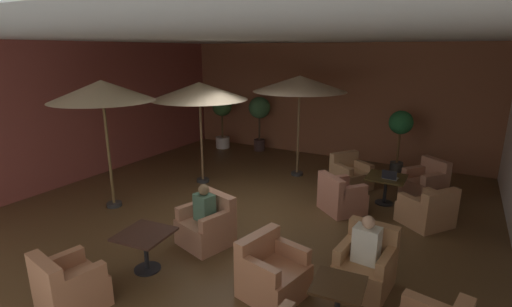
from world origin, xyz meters
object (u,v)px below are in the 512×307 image
object	(u,v)px
armchair_front_right_east	(207,226)
potted_tree_mid_right	(259,113)
armchair_mid_center_west	(366,266)
patio_umbrella_near_wall	(300,84)
armchair_front_left_north	(425,183)
patio_umbrella_center_beige	(102,91)
open_laptop	(390,177)
armchair_mid_center_north	(272,274)
armchair_front_left_east	(350,175)
iced_drink_cup	(389,176)
patron_blue_shirt	(204,205)
armchair_front_left_south	(341,197)
patio_umbrella_tall_red	(199,91)
potted_tree_left_corner	(400,129)
cafe_table_front_right	(145,242)
potted_tree_mid_left	(222,115)
cafe_table_front_left	(386,182)
armchair_front_right_north	(69,287)
cafe_table_mid_center	(338,297)
armchair_front_left_west	(427,211)
patron_by_window	(367,242)

from	to	relation	value
armchair_front_right_east	potted_tree_mid_right	bearing A→B (deg)	110.27
armchair_mid_center_west	patio_umbrella_near_wall	bearing A→B (deg)	124.09
armchair_front_left_north	patio_umbrella_center_beige	size ratio (longest dim) A/B	0.39
open_laptop	armchair_mid_center_north	bearing A→B (deg)	-101.97
armchair_front_left_east	iced_drink_cup	xyz separation A→B (m)	(1.02, -0.76, 0.37)
armchair_mid_center_north	patio_umbrella_center_beige	size ratio (longest dim) A/B	0.35
armchair_mid_center_north	patron_blue_shirt	xyz separation A→B (m)	(-1.63, 0.68, 0.42)
armchair_front_left_south	open_laptop	xyz separation A→B (m)	(0.81, 0.76, 0.36)
patio_umbrella_tall_red	potted_tree_mid_right	world-z (taller)	patio_umbrella_tall_red
armchair_front_left_south	armchair_front_right_east	bearing A→B (deg)	-123.84
armchair_mid_center_west	open_laptop	size ratio (longest dim) A/B	2.69
open_laptop	patio_umbrella_center_beige	bearing A→B (deg)	-150.97
patio_umbrella_near_wall	potted_tree_left_corner	distance (m)	2.96
cafe_table_front_right	patio_umbrella_near_wall	world-z (taller)	patio_umbrella_near_wall
cafe_table_front_right	potted_tree_mid_left	distance (m)	7.51
armchair_front_left_north	open_laptop	size ratio (longest dim) A/B	3.21
cafe_table_front_left	armchair_front_left_east	distance (m)	1.16
cafe_table_front_left	armchair_front_right_north	world-z (taller)	armchair_front_right_north
cafe_table_front_right	armchair_front_left_north	bearing A→B (deg)	57.33
cafe_table_front_left	cafe_table_front_right	xyz separation A→B (m)	(-2.70, -4.44, -0.02)
armchair_front_right_north	potted_tree_left_corner	distance (m)	8.37
armchair_front_right_east	cafe_table_mid_center	distance (m)	2.77
armchair_front_left_south	potted_tree_left_corner	xyz separation A→B (m)	(0.61, 3.12, 0.93)
cafe_table_front_left	potted_tree_mid_right	xyz separation A→B (m)	(-4.56, 2.62, 0.79)
patio_umbrella_near_wall	iced_drink_cup	world-z (taller)	patio_umbrella_near_wall
armchair_front_left_south	potted_tree_mid_left	xyz separation A→B (m)	(-5.12, 3.22, 0.83)
armchair_front_left_west	armchair_mid_center_west	size ratio (longest dim) A/B	1.26
armchair_front_left_north	patron_by_window	bearing A→B (deg)	-95.36
cafe_table_front_right	cafe_table_mid_center	size ratio (longest dim) A/B	1.24
armchair_front_left_south	patio_umbrella_center_beige	world-z (taller)	patio_umbrella_center_beige
armchair_front_right_north	cafe_table_mid_center	distance (m)	3.43
armchair_mid_center_west	patio_umbrella_tall_red	bearing A→B (deg)	152.44
cafe_table_front_left	patron_by_window	bearing A→B (deg)	-84.25
armchair_front_left_south	open_laptop	bearing A→B (deg)	43.21
iced_drink_cup	cafe_table_front_left	bearing A→B (deg)	123.24
armchair_front_left_north	cafe_table_mid_center	distance (m)	5.18
patio_umbrella_center_beige	potted_tree_mid_right	bearing A→B (deg)	84.51
cafe_table_front_left	armchair_front_left_west	bearing A→B (deg)	-37.30
cafe_table_front_left	iced_drink_cup	world-z (taller)	iced_drink_cup
armchair_mid_center_north	patron_by_window	xyz separation A→B (m)	(1.08, 0.75, 0.41)
cafe_table_front_left	potted_tree_mid_left	bearing A→B (deg)	158.17
armchair_front_left_west	iced_drink_cup	world-z (taller)	armchair_front_left_west
armchair_mid_center_north	potted_tree_mid_right	xyz separation A→B (m)	(-3.81, 6.67, 0.97)
patio_umbrella_near_wall	iced_drink_cup	size ratio (longest dim) A/B	24.07
potted_tree_mid_left	patron_blue_shirt	size ratio (longest dim) A/B	2.70
patio_umbrella_tall_red	patio_umbrella_center_beige	bearing A→B (deg)	-108.86
armchair_front_right_north	armchair_mid_center_north	distance (m)	2.66
cafe_table_mid_center	armchair_mid_center_north	distance (m)	1.02
armchair_front_right_north	patio_umbrella_tall_red	xyz separation A→B (m)	(-1.44, 4.78, 2.00)
armchair_front_left_east	patron_blue_shirt	bearing A→B (deg)	-109.67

